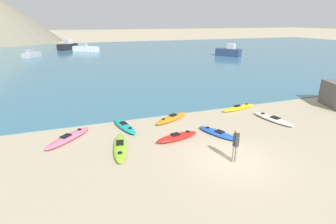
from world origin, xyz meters
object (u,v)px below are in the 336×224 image
at_px(moored_boat_3, 31,54).
at_px(kayak_on_sand_2, 273,119).
at_px(kayak_on_sand_7, 120,147).
at_px(moored_boat_0, 229,52).
at_px(person_near_foreground, 236,143).
at_px(kayak_on_sand_6, 218,133).
at_px(moored_boat_1, 68,46).
at_px(kayak_on_sand_3, 172,118).
at_px(kayak_on_sand_1, 125,126).
at_px(kayak_on_sand_5, 238,108).
at_px(moored_boat_2, 85,48).
at_px(kayak_on_sand_0, 68,138).
at_px(kayak_on_sand_4, 177,137).

bearing_deg(moored_boat_3, kayak_on_sand_2, -64.76).
xyz_separation_m(kayak_on_sand_2, kayak_on_sand_7, (-10.69, -0.68, 0.02)).
relative_size(kayak_on_sand_2, moored_boat_0, 0.68).
relative_size(person_near_foreground, moored_boat_3, 0.46).
xyz_separation_m(kayak_on_sand_2, person_near_foreground, (-5.65, -3.84, 0.86)).
relative_size(kayak_on_sand_6, moored_boat_1, 0.61).
xyz_separation_m(kayak_on_sand_3, kayak_on_sand_7, (-4.12, -3.13, -0.01)).
height_order(moored_boat_1, moored_boat_3, moored_boat_1).
height_order(kayak_on_sand_1, kayak_on_sand_3, kayak_on_sand_3).
height_order(kayak_on_sand_5, kayak_on_sand_6, kayak_on_sand_5).
bearing_deg(kayak_on_sand_2, kayak_on_sand_7, -176.34).
height_order(kayak_on_sand_1, moored_boat_2, moored_boat_2).
relative_size(moored_boat_1, moored_boat_2, 0.84).
height_order(kayak_on_sand_6, moored_boat_3, moored_boat_3).
relative_size(kayak_on_sand_0, kayak_on_sand_6, 1.01).
xyz_separation_m(kayak_on_sand_1, kayak_on_sand_7, (-0.78, -2.80, -0.00)).
distance_m(kayak_on_sand_5, person_near_foreground, 8.28).
xyz_separation_m(kayak_on_sand_5, kayak_on_sand_7, (-9.83, -3.55, 0.00)).
bearing_deg(moored_boat_0, kayak_on_sand_6, -123.13).
bearing_deg(kayak_on_sand_4, kayak_on_sand_7, -177.49).
bearing_deg(kayak_on_sand_6, moored_boat_2, 95.54).
distance_m(kayak_on_sand_0, kayak_on_sand_4, 6.30).
bearing_deg(moored_boat_1, kayak_on_sand_7, -87.24).
bearing_deg(kayak_on_sand_0, moored_boat_1, 89.99).
bearing_deg(kayak_on_sand_4, kayak_on_sand_5, 27.73).
relative_size(kayak_on_sand_4, moored_boat_3, 0.73).
bearing_deg(moored_boat_3, kayak_on_sand_6, -70.71).
bearing_deg(kayak_on_sand_1, moored_boat_3, 103.86).
bearing_deg(kayak_on_sand_5, moored_boat_3, 115.82).
height_order(kayak_on_sand_4, moored_boat_3, moored_boat_3).
distance_m(moored_boat_1, moored_boat_3, 13.24).
relative_size(kayak_on_sand_3, kayak_on_sand_5, 0.92).
bearing_deg(kayak_on_sand_2, moored_boat_1, 103.98).
bearing_deg(kayak_on_sand_5, kayak_on_sand_0, -173.77).
height_order(kayak_on_sand_3, kayak_on_sand_7, kayak_on_sand_3).
bearing_deg(moored_boat_3, moored_boat_1, 61.07).
bearing_deg(kayak_on_sand_0, kayak_on_sand_1, 10.11).
bearing_deg(kayak_on_sand_1, person_near_foreground, -54.42).
relative_size(kayak_on_sand_0, moored_boat_0, 0.59).
xyz_separation_m(kayak_on_sand_0, kayak_on_sand_3, (6.73, 0.94, 0.01)).
distance_m(kayak_on_sand_7, person_near_foreground, 6.01).
distance_m(kayak_on_sand_6, moored_boat_0, 37.70).
bearing_deg(kayak_on_sand_6, moored_boat_1, 98.91).
relative_size(kayak_on_sand_1, moored_boat_1, 0.63).
relative_size(kayak_on_sand_1, moored_boat_0, 0.61).
bearing_deg(kayak_on_sand_2, kayak_on_sand_4, -175.81).
bearing_deg(kayak_on_sand_4, kayak_on_sand_3, 75.47).
height_order(kayak_on_sand_4, moored_boat_2, moored_boat_2).
distance_m(kayak_on_sand_7, moored_boat_1, 54.13).
bearing_deg(moored_boat_1, moored_boat_2, -51.14).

